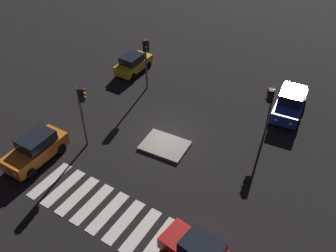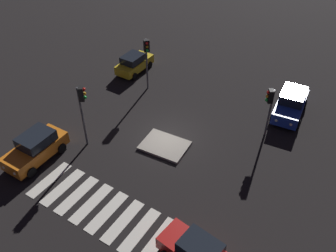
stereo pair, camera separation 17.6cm
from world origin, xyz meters
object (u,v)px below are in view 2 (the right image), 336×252
traffic_light_south (82,102)px  traffic_light_west (147,53)px  car_red (197,252)px  car_yellow (134,63)px  car_blue (291,104)px  traffic_island (165,146)px  traffic_light_north (270,102)px  car_orange (36,148)px

traffic_light_south → traffic_light_west: traffic_light_south is taller
car_red → car_yellow: (-13.69, 13.28, -0.02)m
traffic_light_west → car_blue: bearing=57.3°
traffic_island → traffic_light_north: traffic_light_north is taller
traffic_island → car_yellow: (-7.73, 6.97, 0.72)m
car_red → traffic_light_west: size_ratio=0.90×
traffic_island → traffic_light_north: bearing=42.9°
car_orange → traffic_light_west: (1.38, 10.65, 2.47)m
car_orange → car_yellow: bearing=-174.6°
traffic_light_west → traffic_island: bearing=-3.8°
car_yellow → traffic_light_north: bearing=-99.3°
car_blue → traffic_light_north: bearing=-18.8°
traffic_light_north → traffic_light_south: bearing=2.2°
traffic_island → traffic_light_north: size_ratio=0.86×
traffic_light_west → car_yellow: bearing=-170.5°
traffic_island → car_yellow: 10.43m
car_red → traffic_light_north: size_ratio=1.06×
traffic_island → car_red: (5.96, -6.31, 0.74)m
traffic_light_west → traffic_light_south: bearing=-44.0°
car_blue → traffic_island: bearing=-42.0°
traffic_island → traffic_light_south: bearing=-150.7°
car_red → car_orange: size_ratio=0.93×
car_orange → traffic_light_south: bearing=146.1°
car_orange → car_red: bearing=85.1°
car_yellow → traffic_light_north: (12.92, -2.15, 2.06)m
car_yellow → traffic_light_south: (3.19, -9.52, 2.70)m
traffic_island → traffic_light_west: bearing=133.9°
traffic_light_south → car_orange: bearing=-163.2°
car_blue → traffic_light_north: (-0.76, -3.35, 1.92)m
car_red → car_orange: (-12.37, 0.90, 0.09)m
traffic_island → car_red: bearing=-46.6°
car_blue → traffic_light_south: bearing=-50.4°
car_blue → car_red: size_ratio=1.14×
car_yellow → car_orange: size_ratio=0.88×
car_blue → traffic_light_north: 3.94m
traffic_island → traffic_light_north: 7.61m
car_blue → car_yellow: (-13.68, -1.20, -0.14)m
traffic_island → traffic_light_west: 7.98m
traffic_island → car_red: 8.71m
traffic_light_south → car_red: bearing=-59.6°
traffic_light_west → traffic_light_north: bearing=40.0°
traffic_island → traffic_light_south: 6.22m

